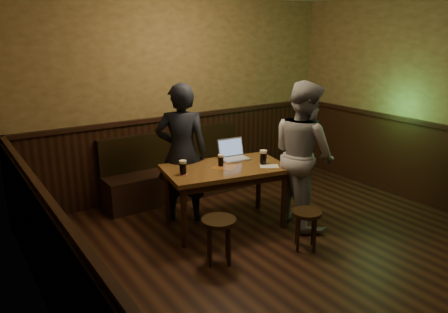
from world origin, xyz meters
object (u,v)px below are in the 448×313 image
Objects in this scene: stool_left at (219,228)px; person_suit at (182,153)px; pint_left at (183,167)px; bench at (178,175)px; person_grey at (303,154)px; pint_mid at (221,160)px; pint_right at (263,157)px; stool_right at (306,219)px; laptop at (233,154)px; pub_table at (225,175)px.

stool_left is 0.28× the size of person_suit.
stool_left is at bearing -88.93° from pint_left.
bench is 13.16× the size of pint_left.
person_suit is at bearing 79.48° from stool_left.
person_grey is at bearing -18.39° from pint_left.
pint_mid is at bearing 2.27° from pint_left.
bench reaches higher than stool_left.
stool_left is 0.86m from pint_left.
stool_right is at bearing -91.64° from pint_right.
pint_mid is 0.52m from person_suit.
pint_left is 1.49m from person_grey.
bench reaches higher than pint_mid.
laptop is at bearing 97.19° from stool_right.
bench is 1.97m from person_grey.
stool_left is (-0.54, -1.93, 0.08)m from bench.
pint_right is at bearing -60.35° from laptop.
pint_right is 0.49m from person_grey.
person_grey is (1.40, 0.25, 0.50)m from stool_left.
person_grey is at bearing -17.15° from pub_table.
stool_right is 1.18× the size of laptop.
pint_mid is (-0.45, 1.03, 0.49)m from stool_right.
stool_right is at bearing 150.16° from person_grey.
pub_table is 9.38× the size of pint_left.
pint_right is 0.47× the size of laptop.
pint_mid is 0.08× the size of person_suit.
stool_right is at bearing -79.21° from bench.
person_grey is at bearing -33.41° from pint_right.
pint_right is (0.47, -0.22, 0.02)m from pint_mid.
pint_right is 0.10× the size of person_suit.
pub_table reaches higher than stool_right.
person_suit reaches higher than pint_left.
laptop is at bearing 13.15° from pint_left.
person_suit is 0.98× the size of person_grey.
stool_right is at bearing -56.47° from pub_table.
pub_table is 0.39m from laptop.
laptop is 0.22× the size of person_suit.
person_grey reaches higher than pint_mid.
pint_mid is at bearing 132.28° from pub_table.
bench is 1.30m from pint_mid.
bench is 1.28m from pub_table.
pint_left is at bearing -172.52° from pub_table.
bench is 1.17m from laptop.
pint_left is 0.94× the size of pint_right.
pint_right is 1.01m from person_suit.
pint_right is at bearing -24.96° from pint_mid.
pint_mid is 0.08× the size of person_grey.
pub_table is 0.93m from stool_left.
pint_left is at bearing 91.07° from stool_left.
pint_right reaches higher than bench.
pint_mid is 0.35m from laptop.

